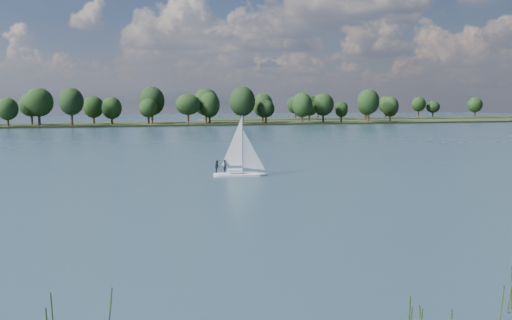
{
  "coord_description": "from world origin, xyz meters",
  "views": [
    {
      "loc": [
        -14.77,
        -27.92,
        9.14
      ],
      "look_at": [
        5.51,
        35.03,
        2.5
      ],
      "focal_mm": 40.0,
      "sensor_mm": 36.0,
      "label": 1
    }
  ],
  "objects": [
    {
      "name": "reeds",
      "position": [
        0.17,
        -9.17,
        0.87
      ],
      "size": [
        60.53,
        12.72,
        2.4
      ],
      "color": "#283316",
      "rests_on": "ground"
    },
    {
      "name": "far_shore",
      "position": [
        0.0,
        212.0,
        0.0
      ],
      "size": [
        660.0,
        40.0,
        1.5
      ],
      "primitive_type": "cube",
      "color": "black",
      "rests_on": "ground"
    },
    {
      "name": "ground",
      "position": [
        0.0,
        100.0,
        0.0
      ],
      "size": [
        700.0,
        700.0,
        0.0
      ],
      "primitive_type": "plane",
      "color": "#233342",
      "rests_on": "ground"
    },
    {
      "name": "sailboat",
      "position": [
        4.66,
        40.07,
        2.23
      ],
      "size": [
        6.2,
        2.37,
        7.96
      ],
      "rotation": [
        0.0,
        0.0,
        -0.11
      ],
      "color": "white",
      "rests_on": "ground"
    },
    {
      "name": "far_shore_back",
      "position": [
        160.0,
        260.0,
        0.0
      ],
      "size": [
        220.0,
        30.0,
        1.4
      ],
      "primitive_type": "cube",
      "color": "black",
      "rests_on": "ground"
    },
    {
      "name": "treeline",
      "position": [
        -11.7,
        208.91,
        8.15
      ],
      "size": [
        562.54,
        74.63,
        18.66
      ],
      "color": "black",
      "rests_on": "ground"
    }
  ]
}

